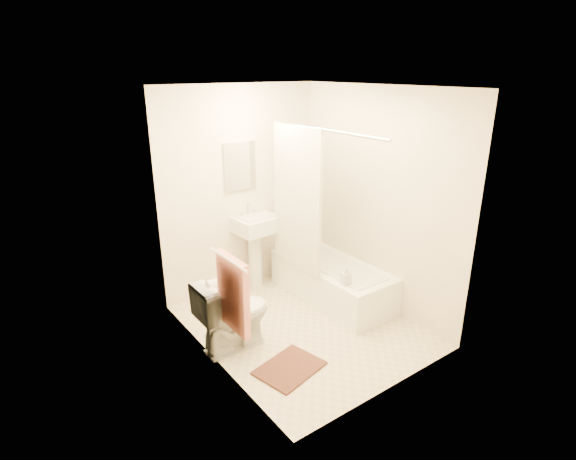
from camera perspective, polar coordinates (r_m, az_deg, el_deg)
floor at (r=4.82m, az=1.78°, el=-12.08°), size 2.40×2.40×0.00m
ceiling at (r=4.09m, az=2.16°, el=17.74°), size 2.40×2.40×0.00m
wall_back at (r=5.27m, az=-6.10°, el=4.92°), size 2.00×0.02×2.40m
wall_left at (r=3.81m, az=-10.02°, el=-1.23°), size 0.02×2.40×2.40m
wall_right at (r=4.96m, az=11.15°, el=3.69°), size 0.02×2.40×2.40m
mirror at (r=5.18m, az=-6.11°, el=8.08°), size 0.40×0.03×0.55m
curtain_rod at (r=4.39m, az=4.43°, el=12.61°), size 0.03×1.70×0.03m
shower_curtain at (r=4.85m, az=1.14°, el=3.97°), size 0.04×0.80×1.55m
towel_bar at (r=3.66m, az=-7.62°, el=-3.72°), size 0.02×0.60×0.02m
towel at (r=3.81m, az=-7.00°, el=-8.03°), size 0.06×0.45×0.66m
toilet_paper at (r=4.14m, az=-9.48°, el=-7.00°), size 0.11×0.12×0.12m
toilet at (r=4.36m, az=-6.96°, el=-10.57°), size 0.72×0.40×0.71m
sink at (r=5.43m, az=-4.09°, el=-2.42°), size 0.53×0.44×0.99m
bathtub at (r=5.29m, az=5.57°, el=-6.40°), size 0.67×1.52×0.43m
bath_mat at (r=4.23m, az=0.20°, el=-17.12°), size 0.66×0.55×0.02m
soap_bottle at (r=4.70m, az=7.34°, el=-5.77°), size 0.10×0.10×0.20m
scrub_brush at (r=5.56m, az=2.33°, el=-2.32°), size 0.08×0.22×0.04m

